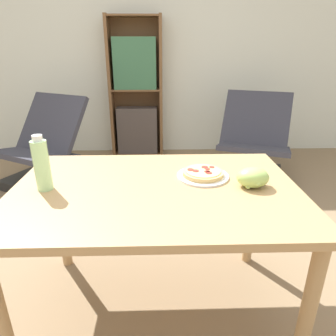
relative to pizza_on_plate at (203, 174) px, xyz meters
name	(u,v)px	position (x,y,z in m)	size (l,w,h in m)	color
ground_plane	(139,291)	(-0.34, 0.01, -0.75)	(14.00, 14.00, 0.00)	#897051
wall_back	(148,49)	(-0.34, 2.64, 0.55)	(8.00, 0.05, 2.60)	silver
dining_table	(156,204)	(-0.23, -0.11, -0.11)	(1.31, 0.88, 0.73)	tan
pizza_on_plate	(203,174)	(0.00, 0.00, 0.00)	(0.25, 0.25, 0.04)	white
grape_bunch	(253,178)	(0.21, -0.12, 0.03)	(0.15, 0.12, 0.09)	#A8CC66
drink_bottle	(42,165)	(-0.73, -0.11, 0.10)	(0.07, 0.07, 0.25)	#B7EAA3
lounge_chair_near	(44,158)	(-1.38, 1.52, -0.46)	(0.94, 1.00, 0.88)	black
lounge_chair_far	(252,151)	(0.78, 1.67, -0.46)	(0.90, 0.96, 0.88)	black
bookshelf	(136,95)	(-0.49, 2.47, 0.02)	(0.65, 0.28, 1.68)	brown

